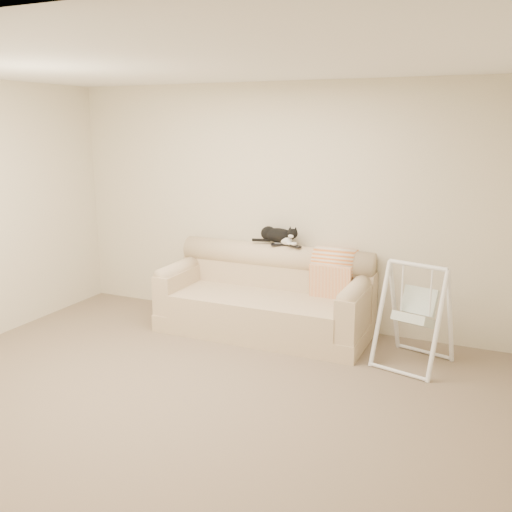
{
  "coord_description": "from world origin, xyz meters",
  "views": [
    {
      "loc": [
        2.29,
        -3.72,
        2.17
      ],
      "look_at": [
        0.06,
        1.27,
        0.9
      ],
      "focal_mm": 40.0,
      "sensor_mm": 36.0,
      "label": 1
    }
  ],
  "objects_px": {
    "tuxedo_cat": "(278,235)",
    "baby_swing": "(415,314)",
    "sofa": "(266,299)",
    "remote_b": "(295,246)",
    "remote_a": "(279,244)"
  },
  "relations": [
    {
      "from": "tuxedo_cat",
      "to": "sofa",
      "type": "bearing_deg",
      "value": -96.81
    },
    {
      "from": "sofa",
      "to": "remote_b",
      "type": "height_order",
      "value": "remote_b"
    },
    {
      "from": "sofa",
      "to": "remote_b",
      "type": "xyz_separation_m",
      "value": [
        0.24,
        0.21,
        0.56
      ]
    },
    {
      "from": "remote_a",
      "to": "sofa",
      "type": "bearing_deg",
      "value": -104.07
    },
    {
      "from": "sofa",
      "to": "baby_swing",
      "type": "xyz_separation_m",
      "value": [
        1.58,
        -0.24,
        0.13
      ]
    },
    {
      "from": "remote_b",
      "to": "tuxedo_cat",
      "type": "relative_size",
      "value": 0.32
    },
    {
      "from": "sofa",
      "to": "remote_b",
      "type": "relative_size",
      "value": 12.86
    },
    {
      "from": "remote_b",
      "to": "tuxedo_cat",
      "type": "height_order",
      "value": "tuxedo_cat"
    },
    {
      "from": "tuxedo_cat",
      "to": "baby_swing",
      "type": "xyz_separation_m",
      "value": [
        1.55,
        -0.5,
        -0.52
      ]
    },
    {
      "from": "remote_b",
      "to": "tuxedo_cat",
      "type": "distance_m",
      "value": 0.23
    },
    {
      "from": "sofa",
      "to": "baby_swing",
      "type": "height_order",
      "value": "baby_swing"
    },
    {
      "from": "baby_swing",
      "to": "remote_a",
      "type": "bearing_deg",
      "value": 163.04
    },
    {
      "from": "sofa",
      "to": "tuxedo_cat",
      "type": "xyz_separation_m",
      "value": [
        0.03,
        0.25,
        0.65
      ]
    },
    {
      "from": "tuxedo_cat",
      "to": "baby_swing",
      "type": "distance_m",
      "value": 1.71
    },
    {
      "from": "remote_a",
      "to": "remote_b",
      "type": "relative_size",
      "value": 1.06
    }
  ]
}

